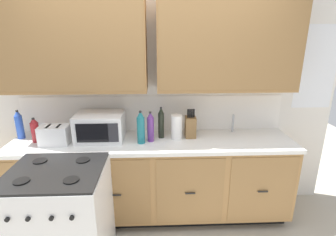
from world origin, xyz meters
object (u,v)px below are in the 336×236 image
Objects in this scene: bottle_dark at (161,123)px; knife_block at (190,127)px; bottle_red at (35,130)px; toaster at (55,135)px; paper_towel_roll at (177,127)px; bottle_teal at (141,128)px; stove_range at (62,219)px; bottle_blue at (19,125)px; bottle_violet at (151,127)px; microwave at (100,127)px.

knife_block is at bearing 1.18° from bottle_dark.
knife_block is at bearing 2.31° from bottle_red.
paper_towel_roll is at bearing 3.89° from toaster.
bottle_teal reaches higher than toaster.
stove_range is 0.96m from bottle_red.
bottle_dark reaches higher than bottle_red.
bottle_blue is at bearing 157.92° from toaster.
bottle_violet is at bearing -1.61° from bottle_red.
paper_towel_roll is at bearing -15.23° from bottle_dark.
bottle_dark is (0.63, 0.03, 0.02)m from microwave.
bottle_violet is (0.75, 0.61, 0.60)m from stove_range.
microwave is 0.79m from paper_towel_roll.
bottle_dark is at bearing 2.58° from bottle_red.
microwave is at bearing 71.11° from stove_range.
microwave is 0.94m from knife_block.
bottle_violet is (-0.11, -0.09, -0.01)m from bottle_dark.
stove_range is 1.14m from bottle_violet.
toaster is 0.23m from bottle_red.
bottle_blue is at bearing 174.46° from bottle_violet.
microwave reaches higher than stove_range.
microwave is 1.56× the size of bottle_blue.
paper_towel_roll is at bearing -161.57° from knife_block.
stove_range is 1.35m from paper_towel_roll.
toaster is 0.45m from bottle_blue.
microwave reaches higher than bottle_red.
microwave reaches higher than paper_towel_roll.
knife_block is 1.22× the size of bottle_red.
paper_towel_roll is 1.02× the size of bottle_red.
bottle_red is 1.28m from bottle_dark.
stove_range is 0.93m from microwave.
bottle_blue is at bearing 153.36° from bottle_red.
stove_range is at bearing -148.76° from knife_block.
bottle_teal reaches higher than bottle_red.
paper_towel_roll is 0.78× the size of bottle_dark.
bottle_blue is (-1.48, 0.04, -0.01)m from bottle_dark.
bottle_blue is 0.98× the size of bottle_violet.
paper_towel_roll reaches higher than bottle_red.
toaster is 0.96m from bottle_violet.
toaster is at bearing -17.63° from bottle_red.
microwave is 1.55× the size of knife_block.
bottle_dark reaches higher than bottle_violet.
knife_block is 1.59m from bottle_red.
stove_range is 3.03× the size of bottle_violet.
microwave is 1.71× the size of toaster.
bottle_red is 0.75× the size of bottle_teal.
bottle_teal is (0.66, 0.56, 0.62)m from stove_range.
bottle_red is (-0.22, 0.07, 0.03)m from toaster.
bottle_dark is 0.14m from bottle_violet.
toaster is 1.08× the size of paper_towel_roll.
paper_towel_roll is (1.02, 0.66, 0.58)m from stove_range.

